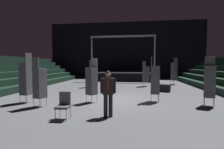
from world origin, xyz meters
TOP-DOWN VIEW (x-y plane):
  - ground_plane at (0.00, 0.00)m, footprint 22.00×30.00m
  - arena_end_wall at (0.00, 15.00)m, footprint 22.00×0.30m
  - stage_riser at (0.00, 11.01)m, footprint 7.54×3.39m
  - man_with_tie at (0.30, -3.02)m, footprint 0.57×0.27m
  - chair_stack_front_left at (-2.25, 4.77)m, footprint 0.59×0.59m
  - chair_stack_front_right at (5.11, 7.55)m, footprint 0.59×0.59m
  - chair_stack_mid_left at (4.66, -0.88)m, footprint 0.56×0.56m
  - chair_stack_mid_right at (2.31, 5.81)m, footprint 0.60×0.60m
  - chair_stack_mid_centre at (2.31, -0.26)m, footprint 0.48×0.48m
  - chair_stack_rear_left at (-2.97, -1.98)m, footprint 0.57×0.57m
  - chair_stack_rear_right at (-4.10, -1.33)m, footprint 0.49×0.49m
  - chair_stack_rear_centre at (-0.87, -0.85)m, footprint 0.61×0.61m
  - equipment_road_case at (3.36, 3.11)m, footprint 1.04×0.85m
  - loose_chair_near_man at (-1.21, -3.44)m, footprint 0.45×0.45m

SIDE VIEW (x-z plane):
  - ground_plane at x=0.00m, z-range -0.10..0.00m
  - equipment_road_case at x=3.36m, z-range 0.00..0.49m
  - loose_chair_near_man at x=-1.21m, z-range 0.06..1.01m
  - stage_riser at x=0.00m, z-range -2.02..3.13m
  - man_with_tie at x=0.30m, z-range 0.11..1.80m
  - chair_stack_mid_right at x=2.31m, z-range 0.00..2.22m
  - chair_stack_rear_left at x=-2.97m, z-range 0.00..2.22m
  - chair_stack_rear_centre at x=-0.87m, z-range 0.00..2.22m
  - chair_stack_front_left at x=-2.25m, z-range 0.00..2.30m
  - chair_stack_mid_left at x=4.66m, z-range 0.00..2.30m
  - chair_stack_mid_centre at x=2.31m, z-range 0.00..2.30m
  - chair_stack_rear_right at x=-4.10m, z-range 0.00..2.47m
  - chair_stack_front_right at x=5.11m, z-range 0.00..2.56m
  - arena_end_wall at x=0.00m, z-range 0.00..8.00m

